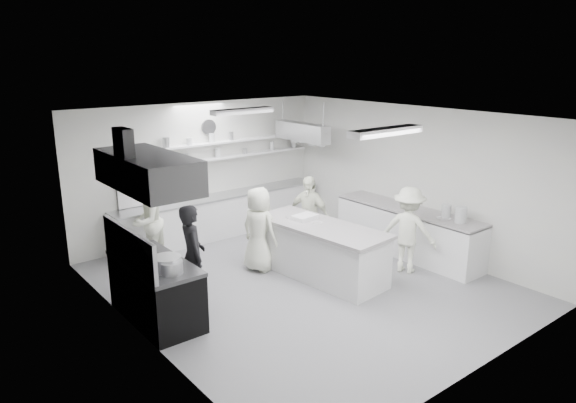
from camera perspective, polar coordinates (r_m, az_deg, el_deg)
floor at (r=9.66m, az=1.50°, el=-8.87°), size 6.00×7.00×0.02m
ceiling at (r=8.85m, az=1.63°, el=9.25°), size 6.00×7.00×0.02m
wall_back at (r=11.95m, az=-9.32°, el=3.34°), size 6.00×0.04×3.00m
wall_front at (r=6.98m, az=20.51°, el=-6.27°), size 6.00×0.04×3.00m
wall_left at (r=7.65m, az=-15.96°, el=-3.98°), size 0.04×7.00×3.00m
wall_right at (r=11.25m, az=13.35°, el=2.37°), size 0.04×7.00×3.00m
stove at (r=8.52m, az=-14.01°, el=-9.41°), size 0.80×1.80×0.90m
exhaust_hood at (r=7.93m, az=-14.89°, el=3.17°), size 0.85×2.00×0.50m
back_counter at (r=12.10m, az=-7.17°, el=-1.51°), size 5.00×0.60×0.92m
shelf_lower at (r=12.14m, az=-6.18°, el=4.84°), size 4.20×0.26×0.04m
shelf_upper at (r=12.08m, az=-6.23°, el=6.48°), size 4.20×0.26×0.04m
pass_through_window at (r=11.38m, az=-14.96°, el=2.15°), size 1.30×0.04×1.00m
wall_clock at (r=11.86m, az=-8.57°, el=7.93°), size 0.32×0.05×0.32m
right_counter at (r=11.14m, az=12.71°, el=-3.23°), size 0.74×3.30×0.94m
pot_rack at (r=12.04m, az=1.53°, el=7.49°), size 0.30×1.60×0.40m
light_fixture_front at (r=7.58m, az=10.50°, el=7.43°), size 1.30×0.25×0.10m
light_fixture_rear at (r=10.29m, az=-4.93°, el=9.67°), size 1.30×0.25×0.10m
prep_island at (r=9.83m, az=3.47°, el=-5.41°), size 1.20×2.63×0.94m
stove_pot at (r=7.90m, az=-12.88°, el=-6.68°), size 0.42×0.42×0.26m
cook_stove at (r=8.69m, az=-10.23°, el=-5.79°), size 0.57×0.71×1.71m
cook_back at (r=10.59m, az=-15.05°, el=-2.06°), size 1.08×1.06×1.76m
cook_island_left at (r=9.99m, az=-3.18°, el=-3.00°), size 0.68×0.89×1.62m
cook_island_right at (r=10.79m, az=2.22°, el=-1.50°), size 0.66×1.04×1.64m
cook_right at (r=10.15m, az=12.83°, el=-3.00°), size 0.98×1.22×1.64m
bowl_island_a at (r=10.08m, az=0.50°, el=-1.86°), size 0.24×0.24×0.06m
bowl_island_b at (r=9.77m, az=3.14°, el=-2.42°), size 0.23×0.23×0.06m
bowl_right at (r=10.46m, az=16.41°, el=-1.84°), size 0.33×0.33×0.06m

